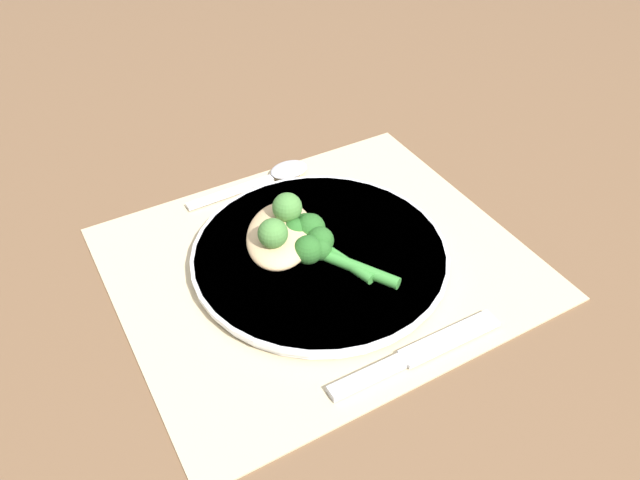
{
  "coord_description": "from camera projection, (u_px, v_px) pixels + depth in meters",
  "views": [
    {
      "loc": [
        0.24,
        0.42,
        0.45
      ],
      "look_at": [
        0.0,
        0.0,
        0.03
      ],
      "focal_mm": 35.0,
      "sensor_mm": 36.0,
      "label": 1
    }
  ],
  "objects": [
    {
      "name": "chicken_fillet",
      "position": [
        280.0,
        235.0,
        0.65
      ],
      "size": [
        0.12,
        0.13,
        0.03
      ],
      "rotation": [
        0.0,
        0.0,
        7.29
      ],
      "color": "tan",
      "rests_on": "plate"
    },
    {
      "name": "pesto_dollop_primary",
      "position": [
        287.0,
        207.0,
        0.65
      ],
      "size": [
        0.03,
        0.03,
        0.03
      ],
      "color": "#477F38",
      "rests_on": "chicken_fillet"
    },
    {
      "name": "knife",
      "position": [
        414.0,
        355.0,
        0.56
      ],
      "size": [
        0.18,
        0.02,
        0.01
      ],
      "rotation": [
        0.0,
        0.0,
        1.56
      ],
      "color": "silver",
      "rests_on": "placemat"
    },
    {
      "name": "broccoli_stalk_rear",
      "position": [
        308.0,
        232.0,
        0.65
      ],
      "size": [
        0.06,
        0.11,
        0.03
      ],
      "rotation": [
        0.0,
        0.0,
        9.69
      ],
      "color": "#3D8E38",
      "rests_on": "plate"
    },
    {
      "name": "spoon",
      "position": [
        277.0,
        174.0,
        0.76
      ],
      "size": [
        0.16,
        0.04,
        0.01
      ],
      "rotation": [
        0.0,
        0.0,
        1.6
      ],
      "color": "silver",
      "rests_on": "placemat"
    },
    {
      "name": "plate",
      "position": [
        320.0,
        255.0,
        0.65
      ],
      "size": [
        0.27,
        0.27,
        0.01
      ],
      "color": "white",
      "rests_on": "placemat"
    },
    {
      "name": "pesto_dollop_secondary",
      "position": [
        273.0,
        233.0,
        0.61
      ],
      "size": [
        0.03,
        0.03,
        0.03
      ],
      "color": "#477F38",
      "rests_on": "chicken_fillet"
    },
    {
      "name": "placemat",
      "position": [
        320.0,
        262.0,
        0.66
      ],
      "size": [
        0.41,
        0.36,
        0.0
      ],
      "color": "#C6B289",
      "rests_on": "ground_plane"
    },
    {
      "name": "broccoli_stalk_front",
      "position": [
        322.0,
        249.0,
        0.63
      ],
      "size": [
        0.08,
        0.11,
        0.03
      ],
      "rotation": [
        0.0,
        0.0,
        9.96
      ],
      "color": "#3D8E38",
      "rests_on": "plate"
    },
    {
      "name": "ground_plane",
      "position": [
        320.0,
        263.0,
        0.66
      ],
      "size": [
        3.0,
        3.0,
        0.0
      ],
      "primitive_type": "plane",
      "color": "brown"
    }
  ]
}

